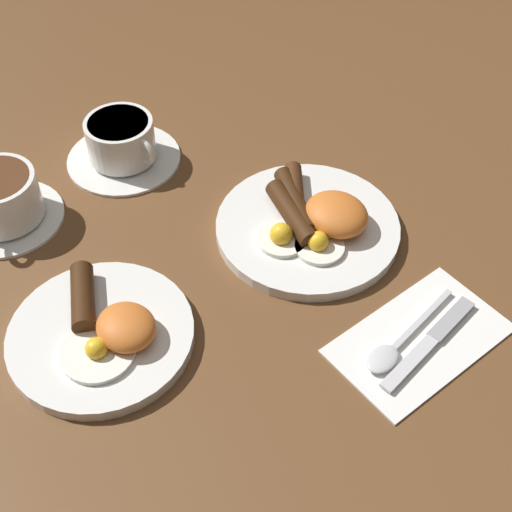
% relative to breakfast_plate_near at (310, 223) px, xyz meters
% --- Properties ---
extents(ground_plane, '(3.00, 3.00, 0.00)m').
position_rel_breakfast_plate_near_xyz_m(ground_plane, '(0.00, 0.00, -0.02)').
color(ground_plane, brown).
extents(breakfast_plate_near, '(0.23, 0.23, 0.05)m').
position_rel_breakfast_plate_near_xyz_m(breakfast_plate_near, '(0.00, 0.00, 0.00)').
color(breakfast_plate_near, white).
rests_on(breakfast_plate_near, ground_plane).
extents(breakfast_plate_far, '(0.21, 0.21, 0.05)m').
position_rel_breakfast_plate_near_xyz_m(breakfast_plate_far, '(0.03, 0.29, -0.00)').
color(breakfast_plate_far, white).
rests_on(breakfast_plate_far, ground_plane).
extents(teacup_near, '(0.16, 0.16, 0.07)m').
position_rel_breakfast_plate_near_xyz_m(teacup_near, '(0.27, 0.09, 0.01)').
color(teacup_near, white).
rests_on(teacup_near, ground_plane).
extents(teacup_far, '(0.15, 0.15, 0.07)m').
position_rel_breakfast_plate_near_xyz_m(teacup_far, '(0.28, 0.28, 0.02)').
color(teacup_far, white).
rests_on(teacup_far, ground_plane).
extents(napkin, '(0.13, 0.20, 0.01)m').
position_rel_breakfast_plate_near_xyz_m(napkin, '(-0.20, 0.03, -0.01)').
color(napkin, white).
rests_on(napkin, ground_plane).
extents(knife, '(0.03, 0.16, 0.01)m').
position_rel_breakfast_plate_near_xyz_m(knife, '(-0.21, 0.02, -0.01)').
color(knife, silver).
rests_on(knife, napkin).
extents(spoon, '(0.03, 0.15, 0.01)m').
position_rel_breakfast_plate_near_xyz_m(spoon, '(-0.19, 0.07, -0.01)').
color(spoon, silver).
rests_on(spoon, napkin).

